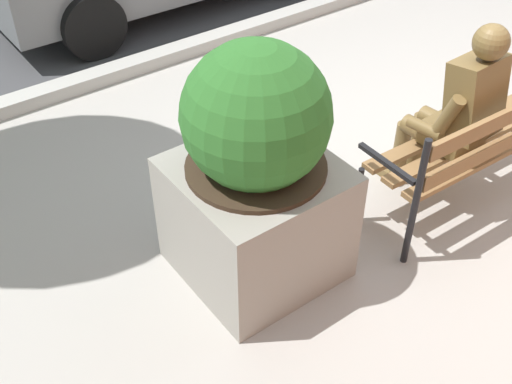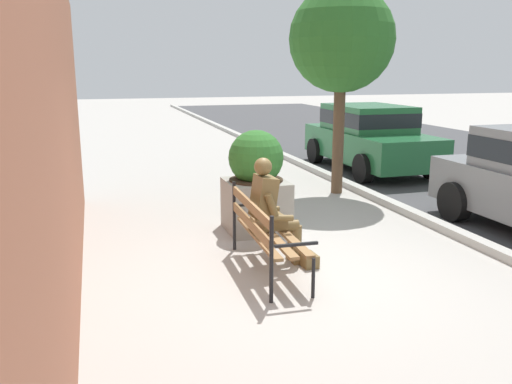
% 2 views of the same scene
% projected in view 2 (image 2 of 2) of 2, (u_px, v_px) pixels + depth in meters
% --- Properties ---
extents(ground_plane, '(80.00, 80.00, 0.00)m').
position_uv_depth(ground_plane, '(287.00, 275.00, 6.43)').
color(ground_plane, '#ADA8A0').
extents(curb_stone, '(60.00, 0.20, 0.12)m').
position_uv_depth(curb_stone, '(489.00, 248.00, 7.23)').
color(curb_stone, '#B2AFA8').
rests_on(curb_stone, ground).
extents(building_wall_behind, '(12.00, 0.50, 3.47)m').
position_uv_depth(building_wall_behind, '(25.00, 164.00, 3.91)').
color(building_wall_behind, '#9E5B42').
rests_on(building_wall_behind, ground).
extents(park_bench, '(1.82, 0.59, 0.95)m').
position_uv_depth(park_bench, '(263.00, 229.00, 6.44)').
color(park_bench, olive).
rests_on(park_bench, ground).
extents(bronze_statue_seated, '(0.62, 0.78, 1.37)m').
position_uv_depth(bronze_statue_seated, '(275.00, 213.00, 6.65)').
color(bronze_statue_seated, brown).
rests_on(bronze_statue_seated, ground).
extents(concrete_planter, '(0.90, 0.90, 1.54)m').
position_uv_depth(concrete_planter, '(256.00, 183.00, 8.06)').
color(concrete_planter, gray).
rests_on(concrete_planter, ground).
extents(street_tree_near_bench, '(1.99, 1.99, 3.95)m').
position_uv_depth(street_tree_near_bench, '(342.00, 40.00, 10.06)').
color(street_tree_near_bench, brown).
rests_on(street_tree_near_bench, ground).
extents(parked_car_green, '(4.11, 1.94, 1.56)m').
position_uv_depth(parked_car_green, '(369.00, 135.00, 12.95)').
color(parked_car_green, '#236638').
rests_on(parked_car_green, ground).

